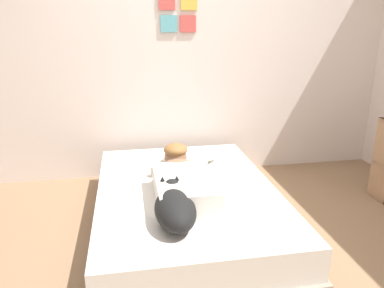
% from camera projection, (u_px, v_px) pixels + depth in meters
% --- Properties ---
extents(ground_plane, '(12.84, 12.84, 0.00)m').
position_uv_depth(ground_plane, '(211.00, 251.00, 2.65)').
color(ground_plane, '#8C6B4C').
extents(back_wall, '(4.42, 0.12, 2.50)m').
position_uv_depth(back_wall, '(178.00, 55.00, 3.74)').
color(back_wall, silver).
rests_on(back_wall, ground).
extents(bed, '(1.40, 2.02, 0.33)m').
position_uv_depth(bed, '(186.00, 206.00, 2.95)').
color(bed, gray).
rests_on(bed, ground).
extents(pillow, '(0.52, 0.32, 0.11)m').
position_uv_depth(pillow, '(190.00, 156.00, 3.42)').
color(pillow, white).
rests_on(pillow, bed).
extents(person_lying, '(0.43, 0.92, 0.27)m').
position_uv_depth(person_lying, '(182.00, 179.00, 2.78)').
color(person_lying, silver).
rests_on(person_lying, bed).
extents(dog, '(0.26, 0.57, 0.21)m').
position_uv_depth(dog, '(175.00, 207.00, 2.36)').
color(dog, black).
rests_on(dog, bed).
extents(coffee_cup, '(0.12, 0.09, 0.07)m').
position_uv_depth(coffee_cup, '(200.00, 162.00, 3.31)').
color(coffee_cup, white).
rests_on(coffee_cup, bed).
extents(cell_phone, '(0.07, 0.14, 0.01)m').
position_uv_depth(cell_phone, '(166.00, 201.00, 2.66)').
color(cell_phone, black).
rests_on(cell_phone, bed).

